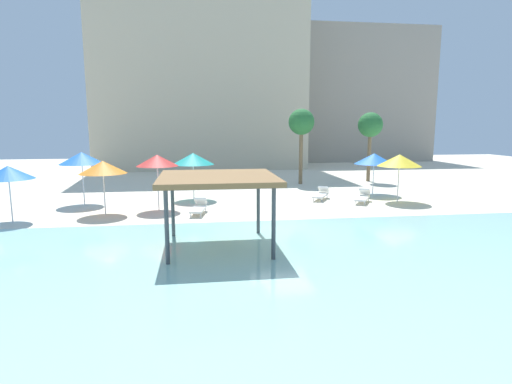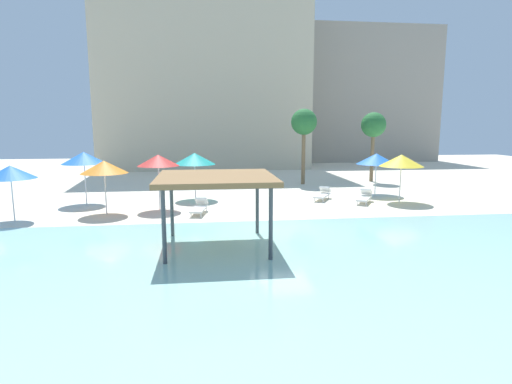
{
  "view_description": "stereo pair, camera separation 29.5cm",
  "coord_description": "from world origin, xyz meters",
  "px_view_note": "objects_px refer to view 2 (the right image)",
  "views": [
    {
      "loc": [
        -3.53,
        -16.86,
        4.39
      ],
      "look_at": [
        -0.85,
        2.0,
        1.3
      ],
      "focal_mm": 29.17,
      "sensor_mm": 36.0,
      "label": 1
    },
    {
      "loc": [
        -3.24,
        -16.9,
        4.39
      ],
      "look_at": [
        -0.85,
        2.0,
        1.3
      ],
      "focal_mm": 29.17,
      "sensor_mm": 36.0,
      "label": 2
    }
  ],
  "objects_px": {
    "lounge_chair_1": "(199,207)",
    "palm_tree_1": "(304,123)",
    "shade_pavilion": "(216,180)",
    "lounge_chair_2": "(364,197)",
    "beach_umbrella_orange_4": "(104,167)",
    "beach_umbrella_blue_2": "(84,158)",
    "beach_umbrella_teal_6": "(195,159)",
    "beach_umbrella_yellow_3": "(401,161)",
    "beach_umbrella_blue_7": "(376,159)",
    "lounge_chair_0": "(323,194)",
    "beach_umbrella_blue_0": "(10,172)",
    "beach_umbrella_red_1": "(158,160)",
    "palm_tree_0": "(373,126)"
  },
  "relations": [
    {
      "from": "beach_umbrella_teal_6",
      "to": "lounge_chair_0",
      "type": "bearing_deg",
      "value": -8.34
    },
    {
      "from": "beach_umbrella_blue_7",
      "to": "lounge_chair_0",
      "type": "distance_m",
      "value": 4.47
    },
    {
      "from": "beach_umbrella_blue_2",
      "to": "beach_umbrella_orange_4",
      "type": "distance_m",
      "value": 3.36
    },
    {
      "from": "shade_pavilion",
      "to": "lounge_chair_1",
      "type": "bearing_deg",
      "value": 96.41
    },
    {
      "from": "shade_pavilion",
      "to": "beach_umbrella_teal_6",
      "type": "bearing_deg",
      "value": 95.32
    },
    {
      "from": "beach_umbrella_blue_7",
      "to": "lounge_chair_2",
      "type": "distance_m",
      "value": 3.67
    },
    {
      "from": "beach_umbrella_blue_2",
      "to": "beach_umbrella_teal_6",
      "type": "xyz_separation_m",
      "value": [
        6.06,
        0.7,
        -0.16
      ]
    },
    {
      "from": "beach_umbrella_yellow_3",
      "to": "lounge_chair_2",
      "type": "distance_m",
      "value": 2.92
    },
    {
      "from": "beach_umbrella_red_1",
      "to": "beach_umbrella_orange_4",
      "type": "distance_m",
      "value": 2.67
    },
    {
      "from": "beach_umbrella_blue_0",
      "to": "shade_pavilion",
      "type": "bearing_deg",
      "value": -30.61
    },
    {
      "from": "beach_umbrella_blue_0",
      "to": "palm_tree_1",
      "type": "xyz_separation_m",
      "value": [
        16.08,
        10.13,
        2.22
      ]
    },
    {
      "from": "beach_umbrella_orange_4",
      "to": "beach_umbrella_blue_7",
      "type": "xyz_separation_m",
      "value": [
        15.64,
        3.79,
        -0.07
      ]
    },
    {
      "from": "beach_umbrella_blue_2",
      "to": "lounge_chair_2",
      "type": "height_order",
      "value": "beach_umbrella_blue_2"
    },
    {
      "from": "beach_umbrella_blue_0",
      "to": "beach_umbrella_blue_2",
      "type": "distance_m",
      "value": 4.54
    },
    {
      "from": "beach_umbrella_teal_6",
      "to": "beach_umbrella_blue_7",
      "type": "xyz_separation_m",
      "value": [
        11.3,
        0.21,
        -0.14
      ]
    },
    {
      "from": "beach_umbrella_blue_7",
      "to": "lounge_chair_0",
      "type": "height_order",
      "value": "beach_umbrella_blue_7"
    },
    {
      "from": "shade_pavilion",
      "to": "beach_umbrella_blue_7",
      "type": "xyz_separation_m",
      "value": [
        10.36,
        10.31,
        -0.18
      ]
    },
    {
      "from": "shade_pavilion",
      "to": "palm_tree_0",
      "type": "relative_size",
      "value": 0.77
    },
    {
      "from": "beach_umbrella_orange_4",
      "to": "lounge_chair_0",
      "type": "distance_m",
      "value": 12.26
    },
    {
      "from": "palm_tree_0",
      "to": "palm_tree_1",
      "type": "height_order",
      "value": "palm_tree_1"
    },
    {
      "from": "shade_pavilion",
      "to": "palm_tree_1",
      "type": "height_order",
      "value": "palm_tree_1"
    },
    {
      "from": "lounge_chair_1",
      "to": "beach_umbrella_teal_6",
      "type": "bearing_deg",
      "value": -165.71
    },
    {
      "from": "shade_pavilion",
      "to": "lounge_chair_0",
      "type": "relative_size",
      "value": 2.1
    },
    {
      "from": "lounge_chair_2",
      "to": "palm_tree_1",
      "type": "height_order",
      "value": "palm_tree_1"
    },
    {
      "from": "palm_tree_1",
      "to": "lounge_chair_0",
      "type": "bearing_deg",
      "value": -93.31
    },
    {
      "from": "lounge_chair_1",
      "to": "palm_tree_1",
      "type": "relative_size",
      "value": 0.36
    },
    {
      "from": "shade_pavilion",
      "to": "beach_umbrella_yellow_3",
      "type": "relative_size",
      "value": 1.5
    },
    {
      "from": "beach_umbrella_orange_4",
      "to": "lounge_chair_2",
      "type": "height_order",
      "value": "beach_umbrella_orange_4"
    },
    {
      "from": "beach_umbrella_yellow_3",
      "to": "lounge_chair_2",
      "type": "height_order",
      "value": "beach_umbrella_yellow_3"
    },
    {
      "from": "shade_pavilion",
      "to": "lounge_chair_2",
      "type": "relative_size",
      "value": 2.11
    },
    {
      "from": "beach_umbrella_yellow_3",
      "to": "beach_umbrella_teal_6",
      "type": "distance_m",
      "value": 11.9
    },
    {
      "from": "beach_umbrella_blue_7",
      "to": "lounge_chair_2",
      "type": "xyz_separation_m",
      "value": [
        -1.73,
        -2.59,
        -1.94
      ]
    },
    {
      "from": "beach_umbrella_blue_2",
      "to": "lounge_chair_0",
      "type": "xyz_separation_m",
      "value": [
        13.56,
        -0.4,
        -2.24
      ]
    },
    {
      "from": "shade_pavilion",
      "to": "lounge_chair_0",
      "type": "height_order",
      "value": "shade_pavilion"
    },
    {
      "from": "beach_umbrella_blue_0",
      "to": "beach_umbrella_red_1",
      "type": "height_order",
      "value": "beach_umbrella_red_1"
    },
    {
      "from": "beach_umbrella_red_1",
      "to": "beach_umbrella_blue_7",
      "type": "distance_m",
      "value": 13.45
    },
    {
      "from": "palm_tree_1",
      "to": "beach_umbrella_orange_4",
      "type": "bearing_deg",
      "value": -143.59
    },
    {
      "from": "palm_tree_0",
      "to": "beach_umbrella_blue_7",
      "type": "bearing_deg",
      "value": -110.43
    },
    {
      "from": "beach_umbrella_blue_0",
      "to": "beach_umbrella_orange_4",
      "type": "relative_size",
      "value": 0.97
    },
    {
      "from": "palm_tree_0",
      "to": "beach_umbrella_teal_6",
      "type": "bearing_deg",
      "value": -155.43
    },
    {
      "from": "lounge_chair_0",
      "to": "lounge_chair_2",
      "type": "bearing_deg",
      "value": 88.28
    },
    {
      "from": "lounge_chair_1",
      "to": "palm_tree_1",
      "type": "height_order",
      "value": "palm_tree_1"
    },
    {
      "from": "beach_umbrella_teal_6",
      "to": "palm_tree_1",
      "type": "relative_size",
      "value": 0.5
    },
    {
      "from": "beach_umbrella_blue_2",
      "to": "beach_umbrella_yellow_3",
      "type": "xyz_separation_m",
      "value": [
        17.71,
        -1.73,
        -0.19
      ]
    },
    {
      "from": "beach_umbrella_yellow_3",
      "to": "lounge_chair_1",
      "type": "height_order",
      "value": "beach_umbrella_yellow_3"
    },
    {
      "from": "beach_umbrella_blue_0",
      "to": "beach_umbrella_red_1",
      "type": "xyz_separation_m",
      "value": [
        6.4,
        1.92,
        0.31
      ]
    },
    {
      "from": "beach_umbrella_blue_7",
      "to": "lounge_chair_2",
      "type": "bearing_deg",
      "value": -123.74
    },
    {
      "from": "beach_umbrella_blue_7",
      "to": "palm_tree_1",
      "type": "relative_size",
      "value": 0.47
    },
    {
      "from": "beach_umbrella_blue_7",
      "to": "beach_umbrella_orange_4",
      "type": "bearing_deg",
      "value": -166.38
    },
    {
      "from": "lounge_chair_1",
      "to": "beach_umbrella_blue_7",
      "type": "bearing_deg",
      "value": 122.07
    }
  ]
}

